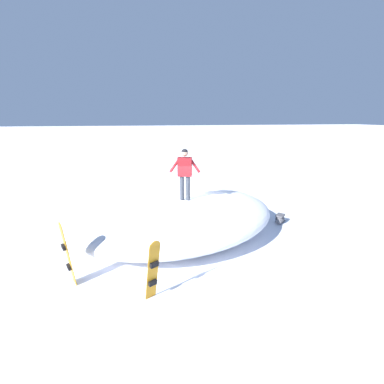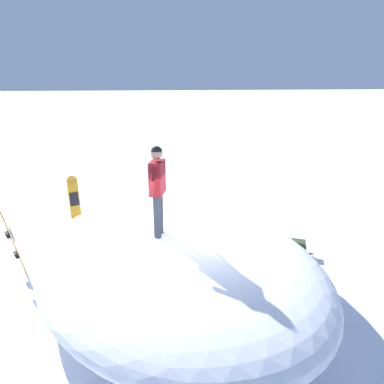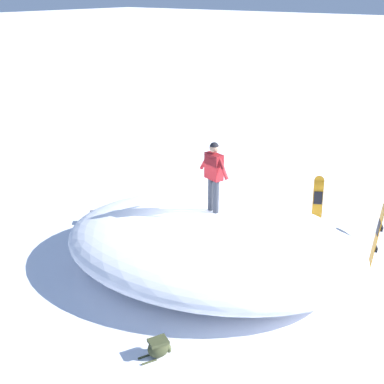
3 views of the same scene
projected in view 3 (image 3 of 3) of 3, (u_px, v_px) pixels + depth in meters
ground at (197, 264)px, 12.36m from camera, size 240.00×240.00×0.00m
snow_mound at (212, 243)px, 11.96m from camera, size 8.45×7.27×1.33m
snowboarder_standing at (214, 171)px, 11.66m from camera, size 1.01×0.37×1.70m
snowboard_primary_upright at (378, 234)px, 11.91m from camera, size 0.28×0.33×1.69m
snowboard_secondary_upright at (317, 203)px, 13.81m from camera, size 0.40×0.42×1.56m
backpack_near at (159, 348)px, 9.22m from camera, size 0.48×0.65×0.36m
backpack_far at (97, 217)px, 14.41m from camera, size 0.66×0.62×0.36m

